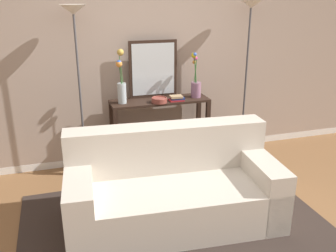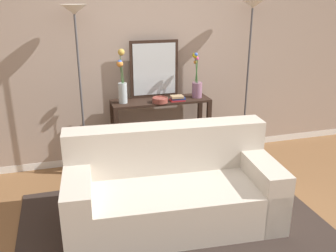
{
  "view_description": "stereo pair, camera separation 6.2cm",
  "coord_description": "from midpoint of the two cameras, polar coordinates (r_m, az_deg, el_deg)",
  "views": [
    {
      "loc": [
        -1.07,
        -2.51,
        2.07
      ],
      "look_at": [
        0.01,
        1.0,
        0.74
      ],
      "focal_mm": 39.66,
      "sensor_mm": 36.0,
      "label": 1
    },
    {
      "loc": [
        -1.01,
        -2.53,
        2.07
      ],
      "look_at": [
        0.01,
        1.0,
        0.74
      ],
      "focal_mm": 39.66,
      "sensor_mm": 36.0,
      "label": 2
    }
  ],
  "objects": [
    {
      "name": "wall_mirror",
      "position": [
        4.53,
        -2.68,
        8.71
      ],
      "size": [
        0.59,
        0.02,
        0.69
      ],
      "color": "black",
      "rests_on": "console_table"
    },
    {
      "name": "vase_short_flowers",
      "position": [
        4.57,
        3.88,
        6.47
      ],
      "size": [
        0.13,
        0.13,
        0.55
      ],
      "color": "gray",
      "rests_on": "console_table"
    },
    {
      "name": "console_table",
      "position": [
        4.57,
        -1.64,
        0.76
      ],
      "size": [
        1.19,
        0.36,
        0.85
      ],
      "color": "black",
      "rests_on": "ground"
    },
    {
      "name": "book_stack",
      "position": [
        4.43,
        0.93,
        4.28
      ],
      "size": [
        0.19,
        0.13,
        0.06
      ],
      "color": "maroon",
      "rests_on": "console_table"
    },
    {
      "name": "vase_tall_flowers",
      "position": [
        4.31,
        -7.61,
        6.56
      ],
      "size": [
        0.11,
        0.12,
        0.63
      ],
      "color": "silver",
      "rests_on": "console_table"
    },
    {
      "name": "back_wall",
      "position": [
        4.66,
        -4.06,
        11.27
      ],
      "size": [
        12.0,
        0.15,
        2.76
      ],
      "color": "white",
      "rests_on": "ground"
    },
    {
      "name": "floor_lamp_right",
      "position": [
        4.75,
        11.94,
        13.33
      ],
      "size": [
        0.28,
        0.28,
        1.99
      ],
      "color": "#4C4C51",
      "rests_on": "ground"
    },
    {
      "name": "fruit_bowl",
      "position": [
        4.36,
        -1.76,
        4.03
      ],
      "size": [
        0.18,
        0.18,
        0.06
      ],
      "color": "brown",
      "rests_on": "console_table"
    },
    {
      "name": "floor_lamp_left",
      "position": [
        4.18,
        -14.37,
        11.88
      ],
      "size": [
        0.28,
        0.28,
        1.95
      ],
      "color": "#4C4C51",
      "rests_on": "ground"
    },
    {
      "name": "couch",
      "position": [
        3.54,
        0.17,
        -9.87
      ],
      "size": [
        2.0,
        1.03,
        0.88
      ],
      "color": "beige",
      "rests_on": "ground"
    },
    {
      "name": "area_rug",
      "position": [
        3.58,
        0.88,
        -15.38
      ],
      "size": [
        2.82,
        2.02,
        0.01
      ],
      "color": "#332823",
      "rests_on": "ground"
    },
    {
      "name": "book_row_under_console",
      "position": [
        4.7,
        -5.23,
        -5.6
      ],
      "size": [
        0.36,
        0.17,
        0.13
      ],
      "color": "slate",
      "rests_on": "ground"
    },
    {
      "name": "ground_plane",
      "position": [
        3.43,
        4.48,
        -17.56
      ],
      "size": [
        16.0,
        16.0,
        0.02
      ],
      "primitive_type": "cube",
      "color": "brown"
    }
  ]
}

